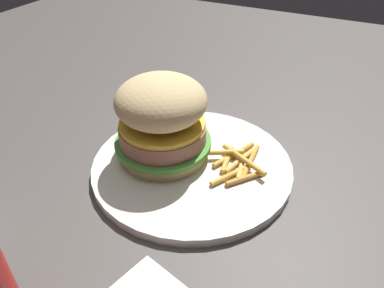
% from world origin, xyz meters
% --- Properties ---
extents(ground_plane, '(1.60, 1.60, 0.00)m').
position_xyz_m(ground_plane, '(0.00, 0.00, 0.00)').
color(ground_plane, '#47423F').
extents(plate, '(0.27, 0.27, 0.01)m').
position_xyz_m(plate, '(-0.02, 0.03, 0.01)').
color(plate, silver).
rests_on(plate, ground_plane).
extents(sandwich, '(0.13, 0.13, 0.12)m').
position_xyz_m(sandwich, '(-0.02, -0.01, 0.07)').
color(sandwich, tan).
rests_on(sandwich, plate).
extents(fries_pile, '(0.11, 0.10, 0.01)m').
position_xyz_m(fries_pile, '(-0.04, 0.09, 0.02)').
color(fries_pile, '#E5B251').
rests_on(fries_pile, plate).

